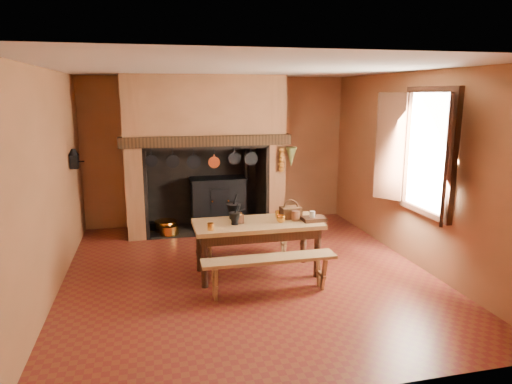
{
  "coord_description": "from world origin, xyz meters",
  "views": [
    {
      "loc": [
        -1.27,
        -5.91,
        2.49
      ],
      "look_at": [
        0.19,
        0.3,
        1.1
      ],
      "focal_mm": 32.0,
      "sensor_mm": 36.0,
      "label": 1
    }
  ],
  "objects_px": {
    "iron_range": "(219,201)",
    "coffee_grinder": "(238,218)",
    "wicker_basket": "(291,212)",
    "mixing_bowl": "(290,214)",
    "work_table": "(257,230)",
    "bench_front": "(269,266)"
  },
  "relations": [
    {
      "from": "iron_range",
      "to": "mixing_bowl",
      "type": "bearing_deg",
      "value": -73.48
    },
    {
      "from": "bench_front",
      "to": "wicker_basket",
      "type": "height_order",
      "value": "wicker_basket"
    },
    {
      "from": "work_table",
      "to": "wicker_basket",
      "type": "height_order",
      "value": "wicker_basket"
    },
    {
      "from": "coffee_grinder",
      "to": "wicker_basket",
      "type": "relative_size",
      "value": 0.65
    },
    {
      "from": "work_table",
      "to": "wicker_basket",
      "type": "xyz_separation_m",
      "value": [
        0.51,
        0.1,
        0.21
      ]
    },
    {
      "from": "work_table",
      "to": "bench_front",
      "type": "height_order",
      "value": "work_table"
    },
    {
      "from": "coffee_grinder",
      "to": "wicker_basket",
      "type": "distance_m",
      "value": 0.78
    },
    {
      "from": "coffee_grinder",
      "to": "work_table",
      "type": "bearing_deg",
      "value": -13.6
    },
    {
      "from": "bench_front",
      "to": "wicker_basket",
      "type": "bearing_deg",
      "value": 56.05
    },
    {
      "from": "mixing_bowl",
      "to": "work_table",
      "type": "bearing_deg",
      "value": -161.89
    },
    {
      "from": "work_table",
      "to": "mixing_bowl",
      "type": "height_order",
      "value": "mixing_bowl"
    },
    {
      "from": "iron_range",
      "to": "mixing_bowl",
      "type": "distance_m",
      "value": 2.44
    },
    {
      "from": "wicker_basket",
      "to": "mixing_bowl",
      "type": "bearing_deg",
      "value": 78.27
    },
    {
      "from": "work_table",
      "to": "wicker_basket",
      "type": "distance_m",
      "value": 0.56
    },
    {
      "from": "iron_range",
      "to": "wicker_basket",
      "type": "distance_m",
      "value": 2.51
    },
    {
      "from": "iron_range",
      "to": "coffee_grinder",
      "type": "height_order",
      "value": "iron_range"
    },
    {
      "from": "iron_range",
      "to": "work_table",
      "type": "relative_size",
      "value": 0.92
    },
    {
      "from": "coffee_grinder",
      "to": "bench_front",
      "type": "bearing_deg",
      "value": -79.07
    },
    {
      "from": "coffee_grinder",
      "to": "mixing_bowl",
      "type": "bearing_deg",
      "value": 0.77
    },
    {
      "from": "wicker_basket",
      "to": "bench_front",
      "type": "bearing_deg",
      "value": -127.0
    },
    {
      "from": "coffee_grinder",
      "to": "wicker_basket",
      "type": "xyz_separation_m",
      "value": [
        0.77,
        0.09,
        0.02
      ]
    },
    {
      "from": "mixing_bowl",
      "to": "wicker_basket",
      "type": "distance_m",
      "value": 0.09
    }
  ]
}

